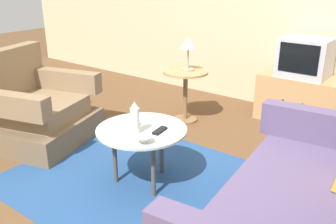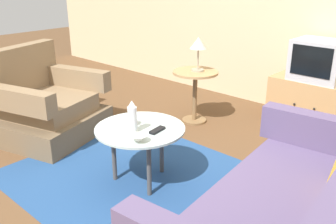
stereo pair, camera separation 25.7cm
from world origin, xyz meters
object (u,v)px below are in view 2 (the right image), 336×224
at_px(armchair, 45,107).
at_px(bowl, 138,139).
at_px(coffee_table, 140,133).
at_px(vase, 132,117).
at_px(couch, 291,222).
at_px(side_table, 195,86).
at_px(tv_remote_dark, 157,130).
at_px(tv_stand, 313,103).
at_px(television, 319,60).
at_px(table_lamp, 198,46).
at_px(mug, 131,120).

height_order(armchair, bowl, armchair).
height_order(coffee_table, vase, vase).
xyz_separation_m(couch, coffee_table, (-1.30, 0.08, 0.12)).
bearing_deg(armchair, side_table, 129.20).
bearing_deg(vase, tv_remote_dark, 46.23).
relative_size(armchair, vase, 4.66).
bearing_deg(side_table, armchair, -124.42).
xyz_separation_m(tv_stand, vase, (-0.53, -2.17, 0.33)).
distance_m(tv_stand, bowl, 2.31).
bearing_deg(television, coffee_table, -104.78).
distance_m(couch, vase, 1.32).
height_order(coffee_table, bowl, bowl).
bearing_deg(vase, table_lamp, 109.18).
relative_size(tv_stand, tv_remote_dark, 5.89).
bearing_deg(armchair, coffee_table, 74.61).
distance_m(television, table_lamp, 1.27).
distance_m(side_table, bowl, 1.63).
bearing_deg(coffee_table, bowl, -46.30).
distance_m(side_table, television, 1.32).
relative_size(television, vase, 2.04).
xyz_separation_m(table_lamp, tv_remote_dark, (0.62, -1.28, -0.38)).
height_order(table_lamp, bowl, table_lamp).
bearing_deg(mug, table_lamp, 106.37).
bearing_deg(bowl, mug, 147.50).
relative_size(couch, tv_remote_dark, 12.03).
relative_size(bowl, tv_remote_dark, 0.82).
bearing_deg(side_table, coffee_table, -69.44).
bearing_deg(bowl, couch, 5.55).
bearing_deg(television, table_lamp, -143.77).
xyz_separation_m(coffee_table, tv_remote_dark, (0.15, 0.04, 0.06)).
height_order(couch, tv_remote_dark, couch).
bearing_deg(armchair, bowl, 67.68).
bearing_deg(bowl, tv_stand, 80.84).
bearing_deg(couch, tv_remote_dark, 78.40).
bearing_deg(tv_remote_dark, television, -18.88).
bearing_deg(coffee_table, tv_stand, 75.32).
relative_size(television, mug, 4.10).
relative_size(couch, coffee_table, 2.57).
bearing_deg(bowl, television, 80.78).
distance_m(couch, bowl, 1.14).
relative_size(television, tv_remote_dark, 3.40).
relative_size(coffee_table, television, 1.37).
bearing_deg(table_lamp, television, 36.23).
xyz_separation_m(tv_stand, bowl, (-0.37, -2.27, 0.24)).
xyz_separation_m(bowl, tv_remote_dark, (-0.03, 0.23, -0.02)).
relative_size(coffee_table, mug, 5.64).
height_order(armchair, table_lamp, table_lamp).
height_order(television, mug, television).
bearing_deg(tv_stand, table_lamp, -143.22).
xyz_separation_m(coffee_table, side_table, (-0.49, 1.30, -0.00)).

